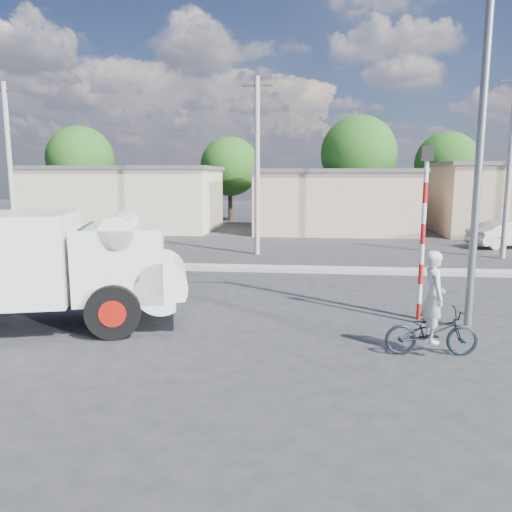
# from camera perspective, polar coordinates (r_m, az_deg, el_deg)

# --- Properties ---
(ground_plane) EXTENTS (120.00, 120.00, 0.00)m
(ground_plane) POSITION_cam_1_polar(r_m,az_deg,el_deg) (11.57, 3.69, -9.29)
(ground_plane) COLOR #28282A
(ground_plane) RESTS_ON ground
(median) EXTENTS (40.00, 0.80, 0.16)m
(median) POSITION_cam_1_polar(r_m,az_deg,el_deg) (19.31, 4.76, -1.51)
(median) COLOR #99968E
(median) RESTS_ON ground
(truck) EXTENTS (7.17, 4.18, 2.79)m
(truck) POSITION_cam_1_polar(r_m,az_deg,el_deg) (13.04, -23.26, -0.90)
(truck) COLOR black
(truck) RESTS_ON ground
(bicycle) EXTENTS (1.93, 0.78, 0.99)m
(bicycle) POSITION_cam_1_polar(r_m,az_deg,el_deg) (10.97, 19.41, -8.16)
(bicycle) COLOR black
(bicycle) RESTS_ON ground
(cyclist) EXTENTS (0.49, 0.71, 1.88)m
(cyclist) POSITION_cam_1_polar(r_m,az_deg,el_deg) (10.84, 19.54, -5.92)
(cyclist) COLOR silver
(cyclist) RESTS_ON ground
(car_cream) EXTENTS (4.25, 2.81, 1.32)m
(car_cream) POSITION_cam_1_polar(r_m,az_deg,el_deg) (28.52, 26.72, 2.20)
(car_cream) COLOR beige
(car_cream) RESTS_ON ground
(traffic_pole) EXTENTS (0.28, 0.18, 4.36)m
(traffic_pole) POSITION_cam_1_polar(r_m,az_deg,el_deg) (12.81, 18.61, 3.92)
(traffic_pole) COLOR red
(traffic_pole) RESTS_ON ground
(streetlight) EXTENTS (2.34, 0.22, 9.00)m
(streetlight) POSITION_cam_1_polar(r_m,az_deg,el_deg) (12.77, 23.72, 14.27)
(streetlight) COLOR slate
(streetlight) RESTS_ON ground
(building_row) EXTENTS (37.80, 7.30, 4.44)m
(building_row) POSITION_cam_1_polar(r_m,az_deg,el_deg) (33.01, 7.38, 6.51)
(building_row) COLOR beige
(building_row) RESTS_ON ground
(tree_row) EXTENTS (51.24, 7.43, 8.42)m
(tree_row) POSITION_cam_1_polar(r_m,az_deg,el_deg) (40.13, 16.56, 10.72)
(tree_row) COLOR #38281E
(tree_row) RESTS_ON ground
(utility_poles) EXTENTS (35.40, 0.24, 8.00)m
(utility_poles) POSITION_cam_1_polar(r_m,az_deg,el_deg) (23.14, 13.37, 9.99)
(utility_poles) COLOR #99968E
(utility_poles) RESTS_ON ground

